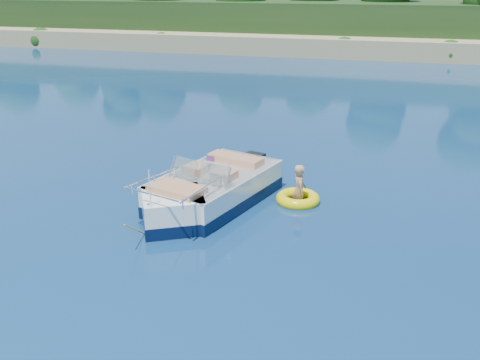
% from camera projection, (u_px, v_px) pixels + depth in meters
% --- Properties ---
extents(ground, '(160.00, 160.00, 0.00)m').
position_uv_depth(ground, '(160.00, 281.00, 11.29)').
color(ground, '#0A1B4A').
rests_on(ground, ground).
extents(shoreline, '(170.00, 59.00, 6.00)m').
position_uv_depth(shoreline, '(363.00, 20.00, 68.30)').
color(shoreline, tan).
rests_on(shoreline, ground).
extents(motorboat, '(3.21, 5.91, 2.02)m').
position_uv_depth(motorboat, '(207.00, 194.00, 14.83)').
color(motorboat, white).
rests_on(motorboat, ground).
extents(tow_tube, '(1.62, 1.62, 0.33)m').
position_uv_depth(tow_tube, '(298.00, 199.00, 15.27)').
color(tow_tube, yellow).
rests_on(tow_tube, ground).
extents(boy, '(0.69, 0.95, 1.70)m').
position_uv_depth(boy, '(298.00, 201.00, 15.32)').
color(boy, tan).
rests_on(boy, ground).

